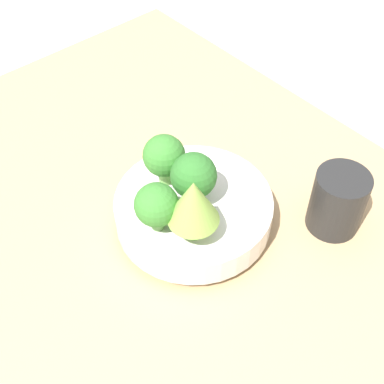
% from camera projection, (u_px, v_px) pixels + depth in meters
% --- Properties ---
extents(ground_plane, '(6.00, 6.00, 0.00)m').
position_uv_depth(ground_plane, '(201.00, 246.00, 0.85)').
color(ground_plane, beige).
extents(table, '(1.15, 0.74, 0.04)m').
position_uv_depth(table, '(201.00, 239.00, 0.84)').
color(table, tan).
rests_on(table, ground_plane).
extents(bowl, '(0.24, 0.24, 0.06)m').
position_uv_depth(bowl, '(192.00, 212.00, 0.81)').
color(bowl, silver).
rests_on(bowl, table).
extents(romanesco_piece_far, '(0.07, 0.07, 0.11)m').
position_uv_depth(romanesco_piece_far, '(193.00, 203.00, 0.70)').
color(romanesco_piece_far, '#7AB256').
rests_on(romanesco_piece_far, bowl).
extents(broccoli_floret_back, '(0.06, 0.06, 0.08)m').
position_uv_depth(broccoli_floret_back, '(157.00, 205.00, 0.72)').
color(broccoli_floret_back, '#609347').
rests_on(broccoli_floret_back, bowl).
extents(broccoli_floret_right, '(0.06, 0.06, 0.09)m').
position_uv_depth(broccoli_floret_right, '(164.00, 156.00, 0.78)').
color(broccoli_floret_right, '#6BA34C').
rests_on(broccoli_floret_right, bowl).
extents(broccoli_floret_center, '(0.07, 0.07, 0.09)m').
position_uv_depth(broccoli_floret_center, '(192.00, 178.00, 0.75)').
color(broccoli_floret_center, '#7AB256').
rests_on(broccoli_floret_center, bowl).
extents(cup, '(0.08, 0.08, 0.10)m').
position_uv_depth(cup, '(338.00, 201.00, 0.80)').
color(cup, black).
rests_on(cup, table).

